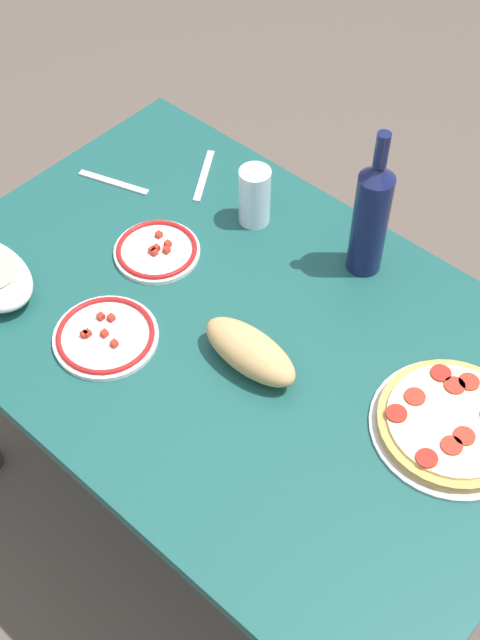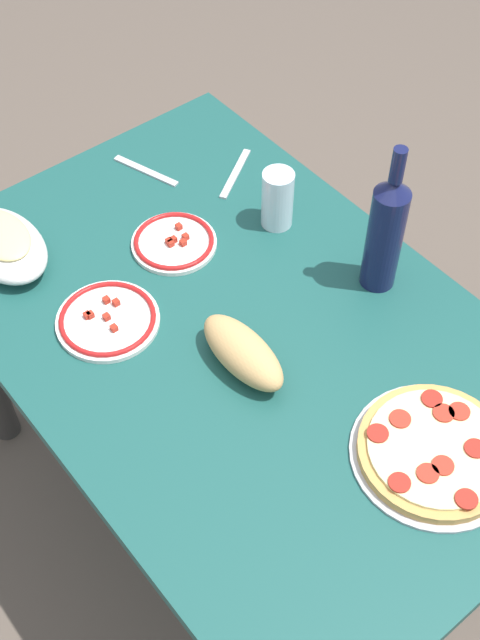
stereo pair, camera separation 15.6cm
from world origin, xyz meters
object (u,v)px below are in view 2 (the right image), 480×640
baked_pasta_dish (3,243)px  water_glass (277,199)px  wine_bottle (386,231)px  side_plate_far (174,242)px  side_plate_near (108,319)px  pepperoni_pizza (435,451)px  bread_loaf (243,352)px  dining_table (240,368)px

baked_pasta_dish → water_glass: 0.56m
wine_bottle → water_glass: size_ratio=2.50×
baked_pasta_dish → side_plate_far: (-0.19, -0.29, -0.03)m
baked_pasta_dish → side_plate_near: size_ratio=1.20×
wine_bottle → side_plate_far: size_ratio=1.87×
pepperoni_pizza → side_plate_near: pepperoni_pizza is taller
water_glass → bread_loaf: 0.38m
pepperoni_pizza → side_plate_far: pepperoni_pizza is taller
side_plate_near → side_plate_far: bearing=-68.3°
side_plate_near → side_plate_far: (0.09, -0.22, 0.00)m
side_plate_near → side_plate_far: 0.24m
wine_bottle → side_plate_near: 0.55m
wine_bottle → side_plate_near: bearing=62.8°
side_plate_near → bread_loaf: size_ratio=0.98×
pepperoni_pizza → bread_loaf: bearing=20.5°
water_glass → side_plate_far: bearing=68.6°
pepperoni_pizza → bread_loaf: bread_loaf is taller
baked_pasta_dish → dining_table: bearing=-150.7°
baked_pasta_dish → side_plate_near: bearing=-166.4°
wine_bottle → bread_loaf: (0.01, 0.34, -0.10)m
dining_table → side_plate_near: 0.29m
side_plate_far → pepperoni_pizza: bearing=-176.0°
pepperoni_pizza → water_glass: (0.60, -0.16, 0.05)m
wine_bottle → dining_table: bearing=76.1°
side_plate_near → bread_loaf: bread_loaf is taller
dining_table → bread_loaf: size_ratio=6.26×
side_plate_far → bread_loaf: 0.34m
dining_table → side_plate_far: (0.26, -0.04, 0.13)m
dining_table → wine_bottle: (-0.07, -0.29, 0.26)m
baked_pasta_dish → bread_loaf: (-0.52, -0.20, -0.00)m
water_glass → bread_loaf: (-0.25, 0.29, -0.03)m
wine_bottle → water_glass: (0.25, 0.05, -0.07)m
bread_loaf → pepperoni_pizza: bearing=-159.5°
wine_bottle → side_plate_near: wine_bottle is taller
dining_table → wine_bottle: wine_bottle is taller
pepperoni_pizza → side_plate_near: 0.65m
pepperoni_pizza → water_glass: size_ratio=2.16×
side_plate_far → water_glass: bearing=-111.4°
water_glass → baked_pasta_dish: bearing=61.5°
water_glass → side_plate_near: (-0.01, 0.43, -0.06)m
dining_table → pepperoni_pizza: 0.45m
pepperoni_pizza → side_plate_far: (0.68, 0.05, -0.01)m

